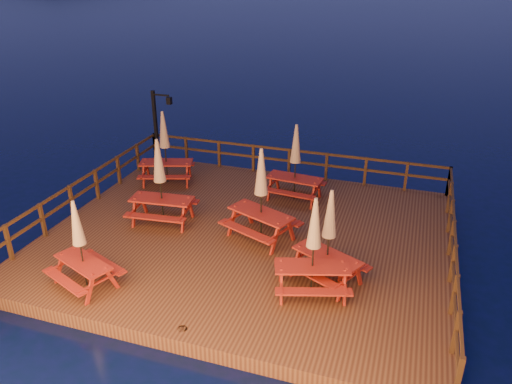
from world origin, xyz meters
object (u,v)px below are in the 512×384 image
picnic_table_0 (329,235)px  picnic_table_1 (295,161)px  lamp_post (159,120)px  picnic_table_2 (80,243)px

picnic_table_0 → picnic_table_1: size_ratio=0.96×
picnic_table_0 → lamp_post: bearing=169.2°
picnic_table_0 → picnic_table_1: (-2.03, 4.53, 0.06)m
lamp_post → picnic_table_1: size_ratio=1.10×
lamp_post → picnic_table_2: size_ratio=1.23×
picnic_table_1 → picnic_table_0: bearing=-60.3°
lamp_post → picnic_table_2: 8.72m
lamp_post → picnic_table_2: lamp_post is taller
lamp_post → picnic_table_1: 6.36m
picnic_table_2 → lamp_post: bearing=127.3°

